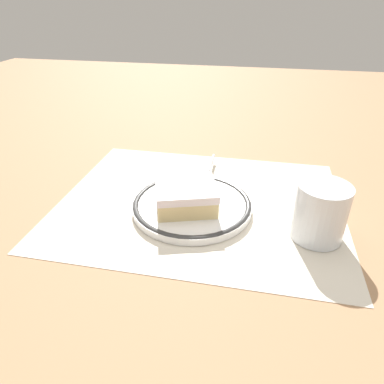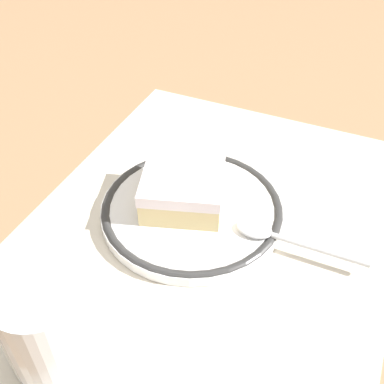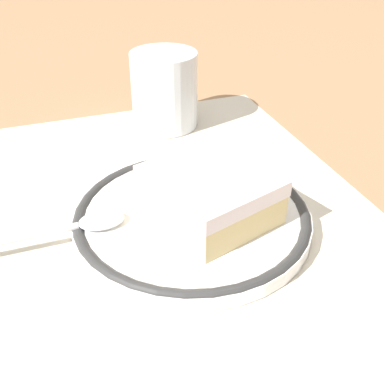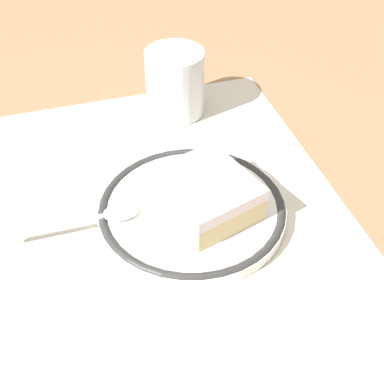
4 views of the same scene
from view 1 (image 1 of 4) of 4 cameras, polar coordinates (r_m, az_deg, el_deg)
name	(u,v)px [view 1 (image 1 of 4)]	position (r m, az deg, el deg)	size (l,w,h in m)	color
ground_plane	(200,202)	(0.59, 1.33, -1.68)	(2.40, 2.40, 0.00)	#9E7551
placemat	(200,202)	(0.59, 1.33, -1.62)	(0.47, 0.37, 0.00)	beige
plate	(192,205)	(0.56, 0.00, -2.14)	(0.19, 0.19, 0.01)	white
cake_slice	(186,196)	(0.54, -0.98, -0.65)	(0.11, 0.11, 0.04)	beige
spoon	(207,175)	(0.64, 2.48, 2.78)	(0.02, 0.13, 0.01)	silver
cup	(320,215)	(0.52, 20.25, -3.64)	(0.07, 0.07, 0.08)	silver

